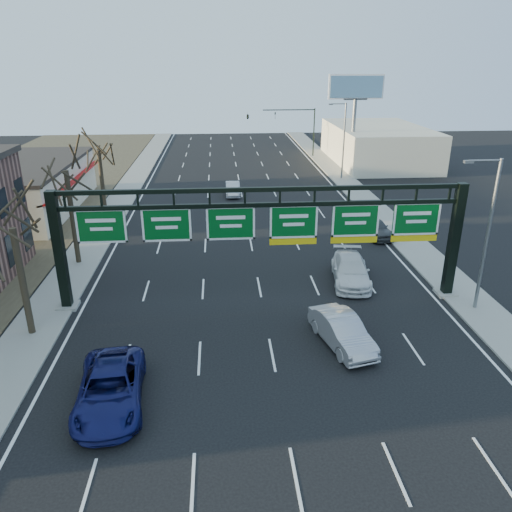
{
  "coord_description": "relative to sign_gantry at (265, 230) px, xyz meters",
  "views": [
    {
      "loc": [
        -2.45,
        -19.44,
        14.05
      ],
      "look_at": [
        -0.4,
        7.5,
        3.2
      ],
      "focal_mm": 35.0,
      "sensor_mm": 36.0,
      "label": 1
    }
  ],
  "objects": [
    {
      "name": "car_white_wagon",
      "position": [
        5.97,
        2.38,
        -3.81
      ],
      "size": [
        3.09,
        5.94,
        1.64
      ],
      "primitive_type": "imported",
      "rotation": [
        0.0,
        0.0,
        -0.14
      ],
      "color": "white",
      "rests_on": "ground"
    },
    {
      "name": "billboard_right",
      "position": [
        14.84,
        36.98,
        4.43
      ],
      "size": [
        7.0,
        0.5,
        12.0
      ],
      "color": "slate",
      "rests_on": "ground"
    },
    {
      "name": "cream_strip",
      "position": [
        -21.64,
        21.0,
        -2.27
      ],
      "size": [
        10.9,
        18.4,
        4.7
      ],
      "color": "beige",
      "rests_on": "ground"
    },
    {
      "name": "car_silver_distant",
      "position": [
        -1.12,
        25.35,
        -3.93
      ],
      "size": [
        1.5,
        4.28,
        1.41
      ],
      "primitive_type": "imported",
      "rotation": [
        0.0,
        0.0,
        -0.0
      ],
      "color": "#BBBBC0",
      "rests_on": "ground"
    },
    {
      "name": "ground",
      "position": [
        -0.16,
        -8.0,
        -4.63
      ],
      "size": [
        160.0,
        160.0,
        0.0
      ],
      "primitive_type": "plane",
      "color": "black",
      "rests_on": "ground"
    },
    {
      "name": "streetlight_far",
      "position": [
        12.31,
        32.0,
        0.45
      ],
      "size": [
        2.15,
        0.22,
        9.0
      ],
      "color": "slate",
      "rests_on": "sidewalk_right"
    },
    {
      "name": "car_grey_far",
      "position": [
        10.23,
        11.16,
        -3.85
      ],
      "size": [
        2.69,
        4.86,
        1.57
      ],
      "primitive_type": "imported",
      "rotation": [
        0.0,
        0.0,
        0.19
      ],
      "color": "#3C3E40",
      "rests_on": "ground"
    },
    {
      "name": "lane_markings",
      "position": [
        -0.16,
        12.0,
        -4.62
      ],
      "size": [
        21.6,
        120.0,
        0.01
      ],
      "primitive_type": "cube",
      "color": "white",
      "rests_on": "ground"
    },
    {
      "name": "tree_far",
      "position": [
        -12.96,
        17.0,
        2.86
      ],
      "size": [
        3.6,
        3.6,
        8.86
      ],
      "color": "black",
      "rests_on": "sidewalk_left"
    },
    {
      "name": "car_blue_suv",
      "position": [
        -7.5,
        -9.34,
        -3.81
      ],
      "size": [
        3.25,
        6.15,
        1.65
      ],
      "primitive_type": "imported",
      "rotation": [
        0.0,
        0.0,
        0.09
      ],
      "color": "#12154F",
      "rests_on": "ground"
    },
    {
      "name": "tree_gantry",
      "position": [
        -12.96,
        -3.0,
        2.48
      ],
      "size": [
        3.6,
        3.6,
        8.48
      ],
      "color": "black",
      "rests_on": "sidewalk_left"
    },
    {
      "name": "traffic_signal_mast",
      "position": [
        5.53,
        47.0,
        0.87
      ],
      "size": [
        10.16,
        0.54,
        7.0
      ],
      "color": "black",
      "rests_on": "ground"
    },
    {
      "name": "sidewalk_left",
      "position": [
        -12.96,
        12.0,
        -4.57
      ],
      "size": [
        3.0,
        120.0,
        0.12
      ],
      "primitive_type": "cube",
      "color": "gray",
      "rests_on": "ground"
    },
    {
      "name": "streetlight_near",
      "position": [
        12.31,
        -2.0,
        0.45
      ],
      "size": [
        2.15,
        0.22,
        9.0
      ],
      "color": "slate",
      "rests_on": "sidewalk_right"
    },
    {
      "name": "sign_gantry",
      "position": [
        0.0,
        0.0,
        0.0
      ],
      "size": [
        24.6,
        1.2,
        7.2
      ],
      "color": "black",
      "rests_on": "ground"
    },
    {
      "name": "tree_mid",
      "position": [
        -12.96,
        7.0,
        3.23
      ],
      "size": [
        3.6,
        3.6,
        9.24
      ],
      "color": "black",
      "rests_on": "sidewalk_left"
    },
    {
      "name": "car_silver_sedan",
      "position": [
        3.54,
        -5.34,
        -3.82
      ],
      "size": [
        2.88,
        5.21,
        1.63
      ],
      "primitive_type": "imported",
      "rotation": [
        0.0,
        0.0,
        0.25
      ],
      "color": "#A7A6AB",
      "rests_on": "ground"
    },
    {
      "name": "building_right_distant",
      "position": [
        19.84,
        42.0,
        -2.13
      ],
      "size": [
        12.0,
        20.0,
        5.0
      ],
      "primitive_type": "cube",
      "color": "beige",
      "rests_on": "ground"
    },
    {
      "name": "sidewalk_right",
      "position": [
        12.64,
        12.0,
        -4.57
      ],
      "size": [
        3.0,
        120.0,
        0.12
      ],
      "primitive_type": "cube",
      "color": "gray",
      "rests_on": "ground"
    }
  ]
}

